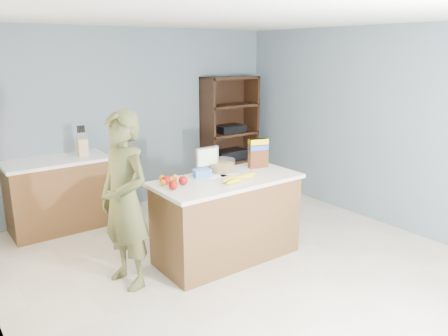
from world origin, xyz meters
TOP-DOWN VIEW (x-y plane):
  - floor at (0.00, 0.00)m, footprint 4.50×5.00m
  - walls at (0.00, 0.00)m, footprint 4.52×5.02m
  - counter_peninsula at (0.00, 0.30)m, footprint 1.56×0.76m
  - back_cabinet at (-1.20, 2.20)m, footprint 1.24×0.62m
  - shelving_unit at (1.55, 2.35)m, footprint 0.90×0.40m
  - person at (-1.09, 0.43)m, footprint 0.52×0.68m
  - knife_block at (-0.87, 2.18)m, footprint 0.12×0.10m
  - envelopes at (0.03, 0.38)m, footprint 0.38×0.19m
  - bananas at (0.05, 0.16)m, footprint 0.48×0.18m
  - apples at (-0.59, 0.38)m, footprint 0.25×0.28m
  - oranges at (-0.58, 0.54)m, footprint 0.25×0.20m
  - blue_carton at (-0.18, 0.50)m, footprint 0.20×0.16m
  - salad_bowl at (0.12, 0.56)m, footprint 0.30×0.30m
  - tv at (-0.03, 0.62)m, footprint 0.28×0.12m
  - cereal_box at (0.55, 0.44)m, footprint 0.23×0.14m

SIDE VIEW (x-z plane):
  - floor at x=0.00m, z-range -0.01..0.01m
  - counter_peninsula at x=0.00m, z-range -0.03..0.87m
  - back_cabinet at x=-1.20m, z-range 0.00..0.90m
  - person at x=-1.09m, z-range 0.00..1.68m
  - shelving_unit at x=1.55m, z-range -0.04..1.76m
  - envelopes at x=0.03m, z-range 0.90..0.90m
  - bananas at x=0.05m, z-range 0.90..0.95m
  - oranges at x=-0.58m, z-range 0.90..0.96m
  - blue_carton at x=-0.18m, z-range 0.90..0.98m
  - apples at x=-0.59m, z-range 0.90..0.99m
  - salad_bowl at x=0.12m, z-range 0.89..1.02m
  - knife_block at x=-0.87m, z-range 0.86..1.17m
  - tv at x=-0.03m, z-range 0.92..1.20m
  - cereal_box at x=0.55m, z-range 0.93..1.26m
  - walls at x=0.00m, z-range 0.40..2.91m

